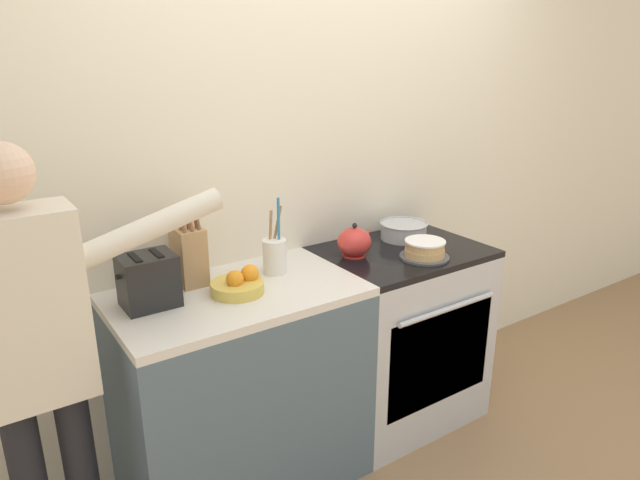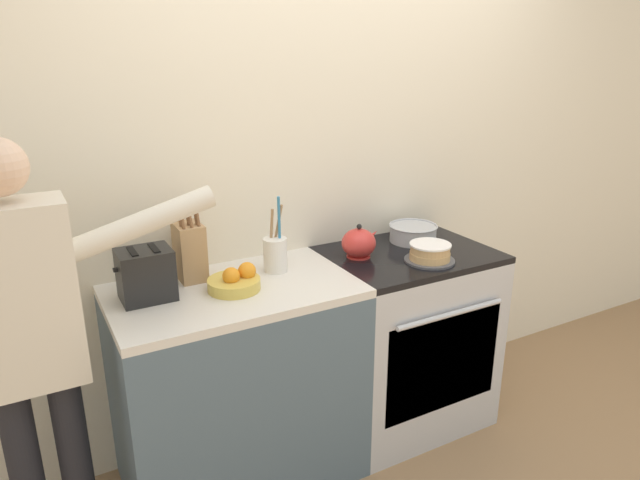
{
  "view_description": "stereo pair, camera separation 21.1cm",
  "coord_description": "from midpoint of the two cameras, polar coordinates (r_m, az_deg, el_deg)",
  "views": [
    {
      "loc": [
        -1.54,
        -1.62,
        1.83
      ],
      "look_at": [
        -0.25,
        0.27,
        1.06
      ],
      "focal_mm": 32.0,
      "sensor_mm": 36.0,
      "label": 1
    },
    {
      "loc": [
        -1.36,
        -1.73,
        1.83
      ],
      "look_at": [
        -0.25,
        0.27,
        1.06
      ],
      "focal_mm": 32.0,
      "sensor_mm": 36.0,
      "label": 2
    }
  ],
  "objects": [
    {
      "name": "knife_block",
      "position": [
        2.39,
        -15.44,
        -1.52
      ],
      "size": [
        0.11,
        0.15,
        0.33
      ],
      "color": "tan",
      "rests_on": "counter_cabinet"
    },
    {
      "name": "person_baker",
      "position": [
        2.08,
        -29.27,
        -9.21
      ],
      "size": [
        0.91,
        0.2,
        1.58
      ],
      "rotation": [
        0.0,
        0.0,
        0.14
      ],
      "color": "black",
      "rests_on": "ground_plane"
    },
    {
      "name": "fruit_bowl",
      "position": [
        2.29,
        -10.76,
        -4.43
      ],
      "size": [
        0.21,
        0.21,
        0.1
      ],
      "color": "gold",
      "rests_on": "counter_cabinet"
    },
    {
      "name": "mixing_bowl",
      "position": [
        2.9,
        6.29,
        0.94
      ],
      "size": [
        0.24,
        0.24,
        0.09
      ],
      "color": "#B7BABF",
      "rests_on": "stove_range"
    },
    {
      "name": "stove_range",
      "position": [
        2.93,
        5.83,
        -9.38
      ],
      "size": [
        0.78,
        0.63,
        0.91
      ],
      "color": "#B7BABF",
      "rests_on": "ground_plane"
    },
    {
      "name": "ground_plane",
      "position": [
        2.87,
        5.46,
        -21.1
      ],
      "size": [
        16.0,
        16.0,
        0.0
      ],
      "primitive_type": "plane",
      "color": "#93704C"
    },
    {
      "name": "wall_back",
      "position": [
        2.76,
        -1.9,
        7.54
      ],
      "size": [
        8.0,
        0.04,
        2.6
      ],
      "color": "silver",
      "rests_on": "ground_plane"
    },
    {
      "name": "toaster",
      "position": [
        2.24,
        -19.41,
        -3.9
      ],
      "size": [
        0.22,
        0.16,
        0.2
      ],
      "color": "black",
      "rests_on": "counter_cabinet"
    },
    {
      "name": "counter_cabinet",
      "position": [
        2.53,
        -10.33,
        -14.56
      ],
      "size": [
        0.99,
        0.59,
        0.91
      ],
      "color": "#4C6070",
      "rests_on": "ground_plane"
    },
    {
      "name": "layer_cake",
      "position": [
        2.64,
        8.2,
        -1.0
      ],
      "size": [
        0.23,
        0.23,
        0.08
      ],
      "color": "#4C4C51",
      "rests_on": "stove_range"
    },
    {
      "name": "tea_kettle",
      "position": [
        2.63,
        1.12,
        -0.26
      ],
      "size": [
        0.19,
        0.16,
        0.16
      ],
      "color": "red",
      "rests_on": "stove_range"
    },
    {
      "name": "utensil_crock",
      "position": [
        2.45,
        -7.04,
        -1.5
      ],
      "size": [
        0.1,
        0.1,
        0.34
      ],
      "color": "silver",
      "rests_on": "counter_cabinet"
    }
  ]
}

